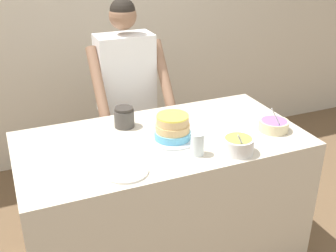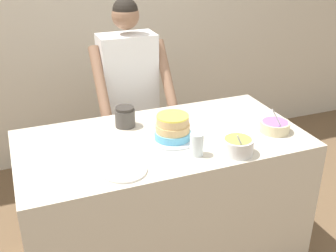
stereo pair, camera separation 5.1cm
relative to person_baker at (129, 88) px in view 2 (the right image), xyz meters
name	(u,v)px [view 2 (the right image)]	position (x,y,z in m)	size (l,w,h in m)	color
wall_back	(96,16)	(-0.02, 0.83, 0.37)	(10.00, 0.05, 2.60)	beige
counter	(163,201)	(-0.02, -0.75, -0.49)	(1.66, 0.85, 0.88)	beige
person_baker	(129,88)	(0.00, 0.00, 0.00)	(0.54, 0.45, 1.57)	#2D2D38
cake	(173,129)	(0.02, -0.79, 0.02)	(0.28, 0.28, 0.15)	silver
frosting_bowl_purple	(275,126)	(0.63, -0.91, -0.02)	(0.18, 0.18, 0.17)	beige
frosting_bowl_olive	(238,146)	(0.29, -1.07, 0.00)	(0.17, 0.17, 0.14)	white
drinking_glass	(197,144)	(0.08, -1.00, 0.01)	(0.07, 0.07, 0.12)	silver
ceramic_plate	(124,171)	(-0.33, -1.03, -0.05)	(0.23, 0.23, 0.01)	white
stoneware_jar	(125,117)	(-0.18, -0.51, 0.01)	(0.12, 0.12, 0.13)	#4C4742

